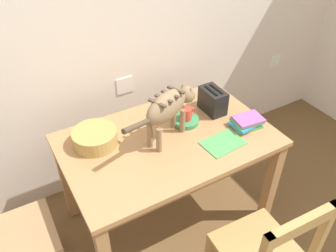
# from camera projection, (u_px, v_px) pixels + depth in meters

# --- Properties ---
(wall_rear) EXTENTS (4.98, 0.11, 2.50)m
(wall_rear) POSITION_uv_depth(u_px,v_px,m) (110.00, 30.00, 2.37)
(wall_rear) COLOR silver
(wall_rear) RESTS_ON ground_plane
(dining_table) EXTENTS (1.34, 0.85, 0.76)m
(dining_table) POSITION_uv_depth(u_px,v_px,m) (168.00, 149.00, 2.28)
(dining_table) COLOR #AF7C4E
(dining_table) RESTS_ON ground_plane
(cat) EXTENTS (0.60, 0.30, 0.34)m
(cat) POSITION_uv_depth(u_px,v_px,m) (169.00, 107.00, 2.10)
(cat) COLOR #8A6D4F
(cat) RESTS_ON dining_table
(saucer_bowl) EXTENTS (0.18, 0.18, 0.03)m
(saucer_bowl) POSITION_uv_depth(u_px,v_px,m) (186.00, 121.00, 2.35)
(saucer_bowl) COLOR #3A9055
(saucer_bowl) RESTS_ON dining_table
(coffee_mug) EXTENTS (0.12, 0.08, 0.08)m
(coffee_mug) POSITION_uv_depth(u_px,v_px,m) (186.00, 114.00, 2.32)
(coffee_mug) COLOR red
(coffee_mug) RESTS_ON saucer_bowl
(magazine) EXTENTS (0.27, 0.20, 0.01)m
(magazine) POSITION_uv_depth(u_px,v_px,m) (223.00, 143.00, 2.19)
(magazine) COLOR #4FA055
(magazine) RESTS_ON dining_table
(book_stack) EXTENTS (0.21, 0.16, 0.07)m
(book_stack) POSITION_uv_depth(u_px,v_px,m) (247.00, 122.00, 2.30)
(book_stack) COLOR #55A357
(book_stack) RESTS_ON dining_table
(wicker_basket) EXTENTS (0.28, 0.28, 0.10)m
(wicker_basket) POSITION_uv_depth(u_px,v_px,m) (95.00, 137.00, 2.16)
(wicker_basket) COLOR tan
(wicker_basket) RESTS_ON dining_table
(toaster) EXTENTS (0.12, 0.20, 0.18)m
(toaster) POSITION_uv_depth(u_px,v_px,m) (213.00, 100.00, 2.42)
(toaster) COLOR black
(toaster) RESTS_ON dining_table
(wooden_chair_far) EXTENTS (0.43, 0.43, 0.93)m
(wooden_chair_far) POSITION_uv_depth(u_px,v_px,m) (9.00, 239.00, 1.99)
(wooden_chair_far) COLOR #AA8055
(wooden_chair_far) RESTS_ON ground_plane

